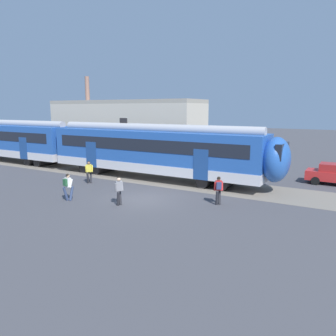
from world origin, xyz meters
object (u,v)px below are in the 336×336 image
commuter_train (73,144)px  pedestrian_white (68,185)px  pedestrian_yellow (89,170)px  pedestrian_red (219,188)px  pedestrian_grey (119,189)px  parked_car_red (335,174)px

commuter_train → pedestrian_white: bearing=-46.0°
pedestrian_white → pedestrian_yellow: bearing=118.3°
pedestrian_white → pedestrian_red: same height
pedestrian_red → pedestrian_white: bearing=-155.2°
pedestrian_yellow → pedestrian_red: bearing=-2.4°
pedestrian_grey → pedestrian_red: (4.89, 2.96, 0.03)m
commuter_train → pedestrian_white: 11.15m
pedestrian_red → parked_car_red: 10.57m
pedestrian_grey → pedestrian_red: 5.72m
pedestrian_grey → commuter_train: bearing=146.8°
pedestrian_grey → pedestrian_red: size_ratio=1.00×
pedestrian_yellow → parked_car_red: bearing=28.4°
pedestrian_yellow → parked_car_red: size_ratio=0.41×
pedestrian_grey → pedestrian_red: same height
commuter_train → pedestrian_grey: commuter_train is taller
pedestrian_red → parked_car_red: size_ratio=0.41×
commuter_train → pedestrian_red: (15.83, -4.21, -1.26)m
commuter_train → pedestrian_white: size_ratio=22.83×
commuter_train → pedestrian_yellow: commuter_train is taller
commuter_train → pedestrian_white: (7.69, -7.97, -1.26)m
pedestrian_red → pedestrian_grey: bearing=-148.8°
pedestrian_grey → pedestrian_yellow: bearing=148.3°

